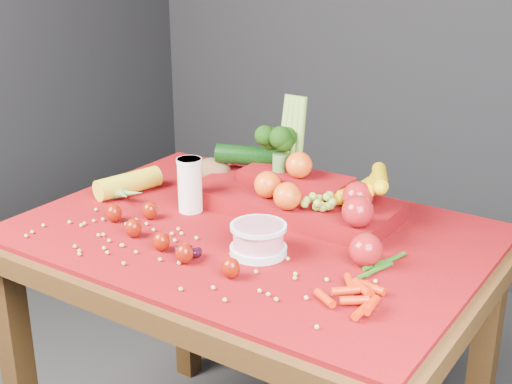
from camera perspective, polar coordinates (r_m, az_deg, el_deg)
The scene contains 12 objects.
table at distance 1.70m, azimuth -0.38°, elevation -6.35°, with size 1.10×0.80×0.75m.
red_cloth at distance 1.66m, azimuth -0.38°, elevation -3.24°, with size 1.05×0.75×0.01m, color maroon.
milk_glass at distance 1.75m, azimuth -5.32°, elevation 0.71°, with size 0.06×0.06×0.14m.
yogurt_bowl at distance 1.53m, azimuth 0.19°, elevation -3.72°, with size 0.12×0.12×0.07m.
strawberry_scatter at distance 1.59m, azimuth -7.69°, elevation -3.28°, with size 0.44×0.18×0.05m.
dark_grape_cluster at distance 1.52m, azimuth -5.52°, elevation -4.84°, with size 0.06×0.05×0.03m, color black, non-canonical shape.
soybean_scatter at distance 1.51m, azimuth -4.66°, elevation -5.43°, with size 0.84×0.24×0.01m, color tan, non-canonical shape.
corn_ear at distance 1.87m, azimuth -10.54°, elevation 0.13°, with size 0.22×0.25×0.06m.
potato at distance 1.94m, azimuth -3.42°, elevation 1.68°, with size 0.11×0.08×0.07m, color brown.
baby_carrot_pile at distance 1.37m, azimuth 8.04°, elevation -7.98°, with size 0.17×0.17×0.03m, color red, non-canonical shape.
green_bean_pile at distance 1.50m, azimuth 9.88°, elevation -5.76°, with size 0.14×0.12×0.01m, color #205012, non-canonical shape.
produce_mound at distance 1.74m, azimuth 3.59°, elevation 0.13°, with size 0.59×0.36×0.27m.
Camera 1 is at (0.85, -1.26, 1.43)m, focal length 50.00 mm.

